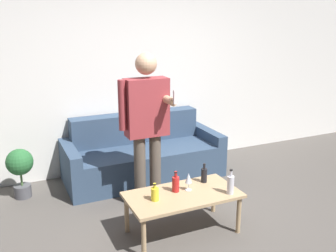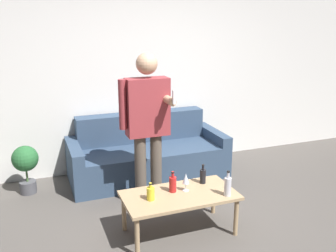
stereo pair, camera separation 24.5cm
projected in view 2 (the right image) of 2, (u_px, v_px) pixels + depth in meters
ground_plane at (220, 245)px, 3.46m from camera, size 16.00×16.00×0.00m
wall_back at (146, 70)px, 5.09m from camera, size 8.00×0.06×2.70m
couch at (147, 155)px, 4.95m from camera, size 2.02×0.84×0.81m
coffee_table at (180, 198)px, 3.57m from camera, size 1.08×0.56×0.41m
bottle_orange at (173, 184)px, 3.59m from camera, size 0.07×0.07×0.21m
bottle_green at (203, 176)px, 3.78m from camera, size 0.06×0.06×0.20m
bottle_dark at (151, 193)px, 3.43m from camera, size 0.07×0.07×0.17m
bottle_yellow at (228, 186)px, 3.51m from camera, size 0.07×0.07×0.25m
wine_glass_near at (186, 179)px, 3.60m from camera, size 0.07×0.07×0.18m
person_standing_front at (147, 119)px, 3.97m from camera, size 0.53×0.44×1.69m
potted_plant at (26, 163)px, 4.42m from camera, size 0.31×0.31×0.59m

